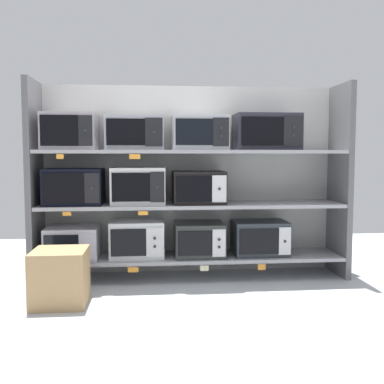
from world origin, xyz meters
TOP-DOWN VIEW (x-y plane):
  - ground at (0.00, -1.00)m, footprint 6.64×6.00m
  - back_panel at (0.00, 0.25)m, footprint 2.84×0.04m
  - upright_left at (-1.35, 0.00)m, footprint 0.05×0.47m
  - upright_right at (1.35, 0.00)m, footprint 0.05×0.47m
  - shelf_0 at (0.00, 0.00)m, footprint 2.64×0.47m
  - microwave_0 at (-1.04, -0.00)m, footprint 0.44×0.42m
  - microwave_1 at (-0.49, -0.00)m, footprint 0.47×0.35m
  - microwave_2 at (0.06, -0.00)m, footprint 0.43×0.40m
  - microwave_3 at (0.61, -0.00)m, footprint 0.48×0.37m
  - price_tag_0 at (-1.09, -0.24)m, footprint 0.06×0.00m
  - price_tag_1 at (-0.51, -0.24)m, footprint 0.09×0.00m
  - price_tag_2 at (0.08, -0.24)m, footprint 0.07×0.00m
  - price_tag_3 at (0.58, -0.24)m, footprint 0.07×0.00m
  - shelf_1 at (0.00, 0.00)m, footprint 2.64×0.47m
  - microwave_4 at (-1.02, -0.00)m, footprint 0.49×0.40m
  - microwave_5 at (-0.47, -0.00)m, footprint 0.46×0.37m
  - microwave_6 at (0.06, -0.00)m, footprint 0.45×0.41m
  - price_tag_4 at (-1.04, -0.24)m, footprint 0.07×0.00m
  - price_tag_5 at (-0.43, -0.24)m, footprint 0.08×0.00m
  - shelf_2 at (0.00, 0.00)m, footprint 2.64×0.47m
  - microwave_7 at (-1.04, -0.00)m, footprint 0.44×0.44m
  - microwave_8 at (-0.50, -0.00)m, footprint 0.49×0.39m
  - microwave_9 at (0.07, -0.00)m, footprint 0.47×0.43m
  - microwave_10 at (0.66, -0.00)m, footprint 0.56×0.35m
  - price_tag_6 at (-1.09, -0.24)m, footprint 0.06×0.00m
  - price_tag_7 at (-0.49, -0.24)m, footprint 0.09×0.00m
  - shipping_carton at (-1.03, -0.64)m, footprint 0.39×0.39m

SIDE VIEW (x-z plane):
  - ground at x=0.00m, z-range -0.02..0.00m
  - price_tag_3 at x=0.58m, z-range 0.11..0.16m
  - price_tag_2 at x=0.08m, z-range 0.11..0.16m
  - price_tag_1 at x=-0.51m, z-range 0.12..0.16m
  - price_tag_0 at x=-1.09m, z-range 0.12..0.16m
  - shelf_0 at x=0.00m, z-range 0.17..0.20m
  - shipping_carton at x=-1.03m, z-range 0.00..0.40m
  - microwave_0 at x=-1.04m, z-range 0.20..0.47m
  - microwave_2 at x=0.06m, z-range 0.20..0.49m
  - microwave_3 at x=0.61m, z-range 0.20..0.50m
  - microwave_1 at x=-0.49m, z-range 0.20..0.51m
  - price_tag_5 at x=-0.43m, z-range 0.60..0.63m
  - price_tag_4 at x=-1.04m, z-range 0.60..0.63m
  - shelf_1 at x=0.00m, z-range 0.63..0.66m
  - microwave_6 at x=0.06m, z-range 0.66..0.95m
  - microwave_4 at x=-1.02m, z-range 0.66..0.97m
  - microwave_5 at x=-0.47m, z-range 0.66..0.98m
  - back_panel at x=0.00m, z-range 0.00..1.72m
  - upright_left at x=-1.35m, z-range 0.00..1.72m
  - upright_right at x=1.35m, z-range 0.00..1.72m
  - price_tag_7 at x=-0.49m, z-range 1.06..1.10m
  - price_tag_6 at x=-1.09m, z-range 1.06..1.10m
  - shelf_2 at x=0.00m, z-range 1.10..1.13m
  - microwave_8 at x=-0.50m, z-range 1.13..1.43m
  - microwave_9 at x=0.07m, z-range 1.13..1.43m
  - microwave_7 at x=-1.04m, z-range 1.13..1.44m
  - microwave_10 at x=0.66m, z-range 1.13..1.45m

